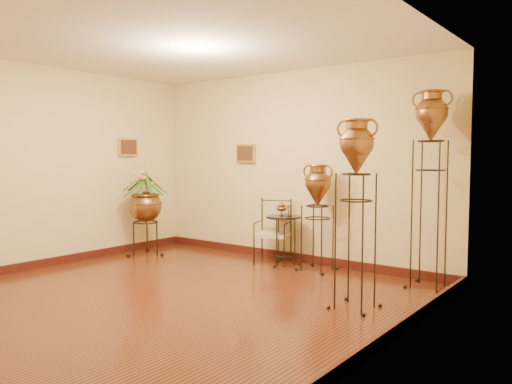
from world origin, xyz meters
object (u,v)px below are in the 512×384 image
Objects in this scene: amphora_tall at (430,187)px; side_table at (283,239)px; armchair at (273,232)px; amphora_mid at (356,212)px; planter_urn at (145,202)px.

amphora_tall is 2.63× the size of side_table.
armchair is 0.21m from side_table.
amphora_mid is 2.23m from side_table.
side_table is at bearing 179.98° from amphora_tall.
amphora_mid is at bearing -8.15° from planter_urn.
amphora_tall is 2.36m from armchair.
planter_urn is 1.69× the size of side_table.
amphora_tall is 1.20× the size of amphora_mid.
armchair is at bearing 146.94° from amphora_mid.
amphora_mid is at bearing -104.40° from amphora_tall.
amphora_tall is at bearing -20.35° from armchair.
amphora_mid is (-0.32, -1.25, -0.21)m from amphora_tall.
amphora_tall reaches higher than planter_urn.
armchair is (-2.25, 0.00, -0.73)m from amphora_tall.
amphora_tall is 2.56× the size of armchair.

